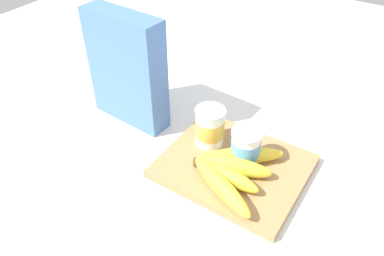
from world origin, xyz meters
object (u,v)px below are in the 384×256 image
(cutting_board, at_px, (234,166))
(yogurt_cup_front, at_px, (210,127))
(banana_bunch, at_px, (231,170))
(yogurt_cup_back, at_px, (246,147))
(cereal_box, at_px, (127,70))

(cutting_board, height_order, yogurt_cup_front, yogurt_cup_front)
(banana_bunch, bearing_deg, yogurt_cup_front, 142.89)
(yogurt_cup_back, bearing_deg, banana_bunch, -92.25)
(cutting_board, height_order, banana_bunch, banana_bunch)
(yogurt_cup_front, xyz_separation_m, banana_bunch, (0.09, -0.07, -0.03))
(yogurt_cup_back, height_order, banana_bunch, yogurt_cup_back)
(cutting_board, relative_size, banana_bunch, 1.35)
(cereal_box, xyz_separation_m, banana_bunch, (0.32, -0.07, -0.10))
(cereal_box, relative_size, yogurt_cup_front, 3.06)
(cutting_board, distance_m, cereal_box, 0.34)
(cereal_box, relative_size, yogurt_cup_back, 3.48)
(yogurt_cup_front, relative_size, banana_bunch, 0.41)
(cereal_box, xyz_separation_m, yogurt_cup_front, (0.23, 0.00, -0.08))
(yogurt_cup_back, relative_size, banana_bunch, 0.36)
(cutting_board, bearing_deg, yogurt_cup_front, 159.09)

